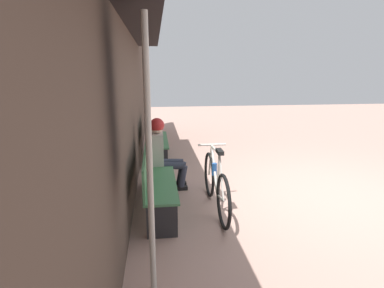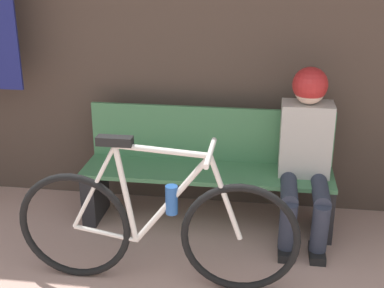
% 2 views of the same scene
% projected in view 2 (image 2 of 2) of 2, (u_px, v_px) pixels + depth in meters
% --- Properties ---
extents(park_bench_near, '(1.74, 0.42, 0.82)m').
position_uv_depth(park_bench_near, '(208.00, 171.00, 3.80)').
color(park_bench_near, '#477F51').
rests_on(park_bench_near, ground_plane).
extents(bicycle, '(1.66, 0.40, 0.92)m').
position_uv_depth(bicycle, '(156.00, 227.00, 3.08)').
color(bicycle, black).
rests_on(bicycle, ground_plane).
extents(person_seated, '(0.34, 0.60, 1.17)m').
position_uv_depth(person_seated, '(306.00, 145.00, 3.51)').
color(person_seated, '#2D3342').
rests_on(person_seated, ground_plane).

